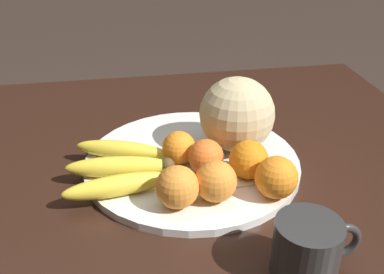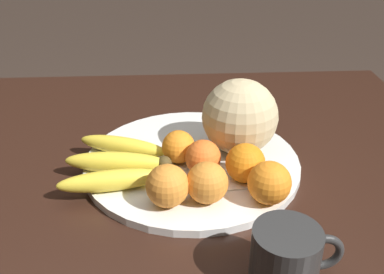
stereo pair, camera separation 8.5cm
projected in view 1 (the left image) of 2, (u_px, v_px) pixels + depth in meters
kitchen_table at (170, 223)px, 0.87m from camera, size 1.24×1.10×0.72m
fruit_bowl at (192, 162)px, 0.88m from camera, size 0.42×0.42×0.02m
melon at (237, 114)px, 0.88m from camera, size 0.15×0.15×0.15m
banana_bunch at (120, 167)px, 0.82m from camera, size 0.20×0.20×0.04m
orange_front_left at (276, 177)px, 0.76m from camera, size 0.07×0.07×0.07m
orange_front_right at (206, 157)px, 0.82m from camera, size 0.07×0.07×0.07m
orange_mid_center at (179, 148)px, 0.86m from camera, size 0.06×0.06×0.06m
orange_back_left at (216, 181)px, 0.75m from camera, size 0.07×0.07×0.07m
orange_back_right at (249, 160)px, 0.81m from camera, size 0.07×0.07×0.07m
orange_top_small at (177, 187)px, 0.74m from camera, size 0.07×0.07×0.07m
produce_tag at (234, 183)px, 0.81m from camera, size 0.09×0.04×0.00m
ceramic_mug at (308, 248)px, 0.62m from camera, size 0.13×0.10×0.09m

